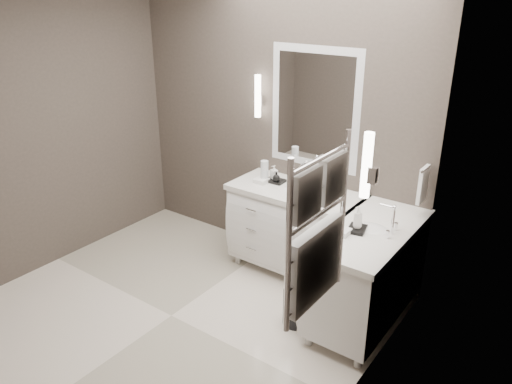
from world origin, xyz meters
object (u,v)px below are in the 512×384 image
Objects in this scene: vanity_back at (295,225)px; vanity_right at (367,269)px; towel_ladder at (316,238)px; waste_bin at (296,307)px.

vanity_back is 0.93m from vanity_right.
vanity_back is at bearing 159.62° from vanity_right.
waste_bin is (-0.65, 0.94, -1.24)m from towel_ladder.
vanity_right is 0.65m from waste_bin.
towel_ladder reaches higher than vanity_back.
vanity_right is at bearing -20.38° from vanity_back.
towel_ladder is 2.91× the size of waste_bin.
vanity_back is 4.01× the size of waste_bin.
vanity_back is at bearing 123.16° from waste_bin.
vanity_right is 1.38× the size of towel_ladder.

